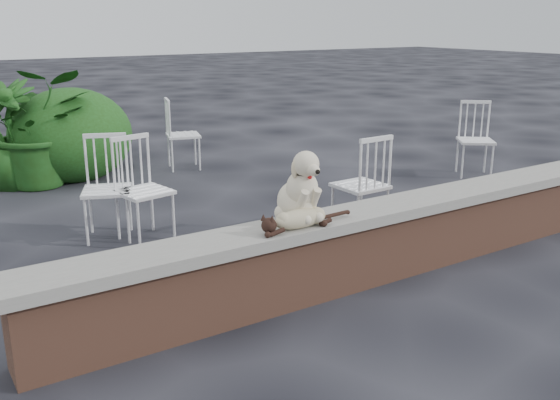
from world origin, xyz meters
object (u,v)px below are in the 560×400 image
dog (297,184)px  chair_e (183,134)px  chair_c (360,184)px  potted_plant_b (9,135)px  chair_a (144,190)px  cat (300,217)px  chair_d (476,139)px  chair_b (107,189)px  potted_plant_a (38,128)px

dog → chair_e: 4.24m
chair_c → potted_plant_b: 4.26m
chair_a → chair_e: bearing=48.1°
dog → chair_a: (-0.48, 1.72, -0.37)m
chair_c → chair_a: same height
cat → chair_c: size_ratio=0.94×
chair_a → dog: bearing=-85.0°
dog → chair_d: size_ratio=0.56×
chair_b → cat: bearing=-50.4°
potted_plant_a → cat: bearing=-80.2°
chair_b → chair_c: size_ratio=1.00×
dog → chair_a: 1.83m
dog → potted_plant_a: bearing=103.0°
potted_plant_b → chair_c: bearing=-55.2°
chair_a → potted_plant_a: bearing=87.4°
chair_b → potted_plant_b: 2.42m
chair_c → potted_plant_a: (-2.12, 3.38, 0.23)m
potted_plant_a → potted_plant_b: bearing=159.6°
chair_b → chair_a: same height
cat → chair_a: (-0.40, 1.87, -0.19)m
cat → chair_a: chair_a is taller
chair_e → potted_plant_a: potted_plant_a is taller
chair_c → chair_d: (2.65, 0.90, 0.00)m
chair_c → potted_plant_a: size_ratio=0.67×
cat → chair_b: 2.21m
chair_d → potted_plant_a: potted_plant_a is taller
chair_c → potted_plant_b: size_ratio=0.74×
chair_c → dog: bearing=31.4°
cat → chair_c: bearing=37.8°
chair_e → potted_plant_b: (-2.11, 0.22, 0.16)m
chair_d → chair_b: bearing=-144.9°
chair_d → potted_plant_b: bearing=-169.4°
chair_d → cat: bearing=-117.1°
potted_plant_a → potted_plant_b: (-0.31, 0.12, -0.07)m
dog → potted_plant_a: (-0.83, 4.22, -0.14)m
cat → chair_d: (4.02, 1.89, -0.19)m
dog → chair_a: size_ratio=0.56×
chair_c → cat: bearing=34.2°
dog → potted_plant_a: potted_plant_a is taller
chair_b → chair_d: size_ratio=1.00×
dog → chair_e: dog is taller
cat → potted_plant_b: 4.61m
cat → chair_d: chair_d is taller
cat → chair_e: (1.05, 4.26, -0.19)m
cat → chair_e: size_ratio=0.94×
chair_d → chair_a: 4.42m
chair_e → potted_plant_a: bearing=102.5°
dog → chair_b: bearing=112.8°
chair_c → chair_e: size_ratio=1.00×
cat → potted_plant_b: bearing=105.2°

